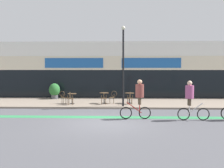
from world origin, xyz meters
TOP-DOWN VIEW (x-y plane):
  - ground_plane at (0.00, 0.00)m, footprint 120.00×120.00m
  - sidewalk_slab at (0.00, 7.25)m, footprint 40.00×5.50m
  - storefront_facade at (0.00, 11.96)m, footprint 40.00×4.06m
  - bike_lane_stripe at (0.00, 1.66)m, footprint 36.00×0.70m
  - bistro_table_0 at (-2.77, 6.10)m, footprint 0.64×0.64m
  - bistro_table_1 at (-0.48, 6.36)m, footprint 0.67×0.67m
  - bistro_table_2 at (1.37, 6.48)m, footprint 0.68×0.68m
  - cafe_chair_0_near at (-2.77, 5.47)m, footprint 0.40×0.58m
  - cafe_chair_0_side at (-3.39, 6.11)m, footprint 0.60×0.45m
  - cafe_chair_1_near at (-0.47, 5.74)m, footprint 0.44×0.59m
  - cafe_chair_1_side at (0.15, 6.36)m, footprint 0.58×0.42m
  - cafe_chair_2_near at (1.37, 5.85)m, footprint 0.43×0.59m
  - planter_pot at (-4.80, 9.07)m, footprint 0.90×0.90m
  - lamp_post at (0.89, 4.99)m, footprint 0.26×0.26m
  - cyclist_0 at (4.29, 0.96)m, footprint 1.64×0.48m
  - cyclist_1 at (1.67, 1.23)m, footprint 1.64×0.49m

SIDE VIEW (x-z plane):
  - ground_plane at x=0.00m, z-range 0.00..0.00m
  - bike_lane_stripe at x=0.00m, z-range 0.00..0.01m
  - sidewalk_slab at x=0.00m, z-range 0.00..0.12m
  - cafe_chair_0_near at x=-2.77m, z-range 0.19..1.09m
  - cafe_chair_0_side at x=-3.39m, z-range 0.19..1.09m
  - cafe_chair_1_near at x=-0.47m, z-range 0.19..1.09m
  - cafe_chair_1_side at x=0.15m, z-range 0.19..1.09m
  - cafe_chair_2_near at x=1.37m, z-range 0.19..1.09m
  - bistro_table_0 at x=-2.77m, z-range 0.27..1.01m
  - bistro_table_2 at x=1.37m, z-range 0.28..1.04m
  - bistro_table_1 at x=-0.48m, z-range 0.28..1.06m
  - planter_pot at x=-4.80m, z-range 0.16..1.45m
  - cyclist_0 at x=4.29m, z-range 0.18..2.21m
  - cyclist_1 at x=1.67m, z-range 0.19..2.28m
  - storefront_facade at x=0.00m, z-range -0.01..4.95m
  - lamp_post at x=0.89m, z-range 0.52..5.86m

